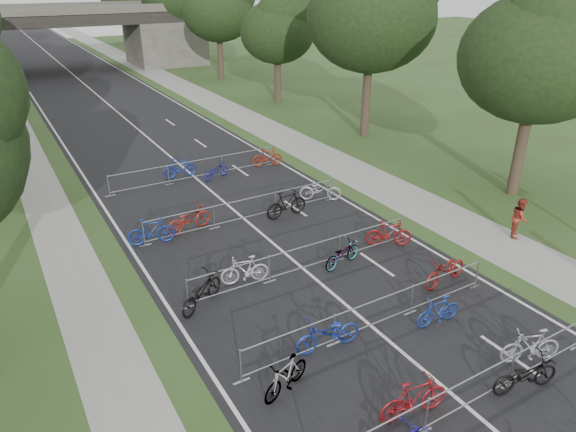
% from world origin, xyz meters
% --- Properties ---
extents(road, '(11.00, 140.00, 0.01)m').
position_xyz_m(road, '(0.00, 50.00, 0.01)').
color(road, black).
rests_on(road, ground).
extents(sidewalk_right, '(3.00, 140.00, 0.01)m').
position_xyz_m(sidewalk_right, '(8.00, 50.00, 0.01)').
color(sidewalk_right, gray).
rests_on(sidewalk_right, ground).
extents(sidewalk_left, '(2.00, 140.00, 0.01)m').
position_xyz_m(sidewalk_left, '(-7.50, 50.00, 0.01)').
color(sidewalk_left, gray).
rests_on(sidewalk_left, ground).
extents(lane_markings, '(0.12, 140.00, 0.00)m').
position_xyz_m(lane_markings, '(0.00, 50.00, 0.00)').
color(lane_markings, silver).
rests_on(lane_markings, ground).
extents(overpass_bridge, '(31.00, 8.00, 7.05)m').
position_xyz_m(overpass_bridge, '(0.00, 65.00, 3.53)').
color(overpass_bridge, '#45423D').
rests_on(overpass_bridge, ground).
extents(tree_right_0, '(7.17, 7.17, 10.93)m').
position_xyz_m(tree_right_0, '(13.11, 15.93, 6.92)').
color(tree_right_0, '#33261C').
rests_on(tree_right_0, ground).
extents(tree_right_1, '(8.18, 8.18, 12.47)m').
position_xyz_m(tree_right_1, '(13.11, 27.93, 7.90)').
color(tree_right_1, '#33261C').
rests_on(tree_right_1, ground).
extents(tree_right_2, '(6.16, 6.16, 9.39)m').
position_xyz_m(tree_right_2, '(13.11, 39.93, 5.95)').
color(tree_right_2, '#33261C').
rests_on(tree_right_2, ground).
extents(tree_right_3, '(7.17, 7.17, 10.93)m').
position_xyz_m(tree_right_3, '(13.11, 51.93, 6.92)').
color(tree_right_3, '#33261C').
rests_on(tree_right_3, ground).
extents(tree_right_5, '(6.16, 6.16, 9.39)m').
position_xyz_m(tree_right_5, '(13.11, 75.93, 5.95)').
color(tree_right_5, '#33261C').
rests_on(tree_right_5, ground).
extents(barrier_row_2, '(9.70, 0.08, 1.10)m').
position_xyz_m(barrier_row_2, '(0.00, 7.20, 0.55)').
color(barrier_row_2, '#999CA1').
rests_on(barrier_row_2, ground).
extents(barrier_row_3, '(9.70, 0.08, 1.10)m').
position_xyz_m(barrier_row_3, '(0.00, 11.00, 0.55)').
color(barrier_row_3, '#999CA1').
rests_on(barrier_row_3, ground).
extents(barrier_row_4, '(9.70, 0.08, 1.10)m').
position_xyz_m(barrier_row_4, '(0.00, 15.00, 0.55)').
color(barrier_row_4, '#999CA1').
rests_on(barrier_row_4, ground).
extents(barrier_row_5, '(9.70, 0.08, 1.10)m').
position_xyz_m(barrier_row_5, '(0.00, 20.00, 0.55)').
color(barrier_row_5, '#999CA1').
rests_on(barrier_row_5, ground).
extents(barrier_row_6, '(9.70, 0.08, 1.10)m').
position_xyz_m(barrier_row_6, '(0.00, 26.00, 0.55)').
color(barrier_row_6, '#999CA1').
rests_on(barrier_row_6, ground).
extents(bike_9, '(2.02, 0.84, 1.18)m').
position_xyz_m(bike_9, '(-1.44, 7.73, 0.59)').
color(bike_9, maroon).
rests_on(bike_9, ground).
extents(bike_10, '(2.09, 1.13, 1.04)m').
position_xyz_m(bike_10, '(1.74, 6.91, 0.52)').
color(bike_10, black).
rests_on(bike_10, ground).
extents(bike_11, '(1.87, 1.16, 1.09)m').
position_xyz_m(bike_11, '(2.83, 7.56, 0.55)').
color(bike_11, '#97999E').
rests_on(bike_11, ground).
extents(bike_12, '(1.78, 1.04, 1.03)m').
position_xyz_m(bike_12, '(-3.73, 10.08, 0.52)').
color(bike_12, '#999CA1').
rests_on(bike_12, ground).
extents(bike_13, '(2.16, 0.96, 1.10)m').
position_xyz_m(bike_13, '(-1.80, 10.93, 0.55)').
color(bike_13, navy).
rests_on(bike_13, ground).
extents(bike_14, '(1.69, 0.62, 0.99)m').
position_xyz_m(bike_14, '(1.88, 10.16, 0.50)').
color(bike_14, navy).
rests_on(bike_14, ground).
extents(bike_15, '(2.21, 1.01, 1.12)m').
position_xyz_m(bike_15, '(3.81, 11.71, 0.56)').
color(bike_15, maroon).
rests_on(bike_15, ground).
extents(bike_16, '(2.18, 1.77, 1.11)m').
position_xyz_m(bike_16, '(-4.18, 14.87, 0.56)').
color(bike_16, black).
rests_on(bike_16, ground).
extents(bike_17, '(1.84, 0.92, 1.06)m').
position_xyz_m(bike_17, '(-2.31, 15.41, 0.53)').
color(bike_17, silver).
rests_on(bike_17, ground).
extents(bike_18, '(1.95, 1.06, 0.97)m').
position_xyz_m(bike_18, '(1.40, 14.64, 0.49)').
color(bike_18, '#999CA1').
rests_on(bike_18, ground).
extents(bike_19, '(1.88, 1.38, 1.12)m').
position_xyz_m(bike_19, '(3.96, 14.94, 0.56)').
color(bike_19, maroon).
rests_on(bike_19, ground).
extents(bike_20, '(2.00, 0.97, 1.16)m').
position_xyz_m(bike_20, '(-4.30, 20.00, 0.58)').
color(bike_20, navy).
rests_on(bike_20, ground).
extents(bike_21, '(2.28, 1.23, 1.13)m').
position_xyz_m(bike_21, '(-2.57, 20.34, 0.57)').
color(bike_21, '#A12417').
rests_on(bike_21, ground).
extents(bike_22, '(2.11, 0.67, 1.25)m').
position_xyz_m(bike_22, '(1.78, 19.44, 0.63)').
color(bike_22, black).
rests_on(bike_22, ground).
extents(bike_23, '(2.09, 1.68, 1.07)m').
position_xyz_m(bike_23, '(4.19, 20.26, 0.53)').
color(bike_23, '#9C9CA3').
rests_on(bike_23, ground).
extents(bike_25, '(1.89, 0.57, 1.13)m').
position_xyz_m(bike_25, '(-0.66, 26.68, 0.56)').
color(bike_25, navy).
rests_on(bike_25, ground).
extents(bike_26, '(1.85, 1.17, 0.92)m').
position_xyz_m(bike_26, '(0.92, 25.52, 0.46)').
color(bike_26, navy).
rests_on(bike_26, ground).
extents(bike_27, '(1.84, 0.90, 1.07)m').
position_xyz_m(bike_27, '(4.30, 25.92, 0.53)').
color(bike_27, maroon).
rests_on(bike_27, ground).
extents(pedestrian_b, '(1.05, 1.01, 1.71)m').
position_xyz_m(pedestrian_b, '(9.20, 12.81, 0.86)').
color(pedestrian_b, maroon).
rests_on(pedestrian_b, ground).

